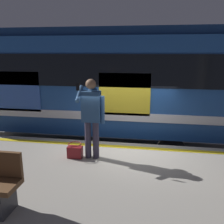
% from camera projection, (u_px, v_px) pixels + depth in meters
% --- Properties ---
extents(ground_plane, '(23.97, 23.97, 0.00)m').
position_uv_depth(ground_plane, '(126.00, 179.00, 6.66)').
color(ground_plane, '#4C4742').
extents(platform, '(15.83, 3.74, 1.07)m').
position_uv_depth(platform, '(116.00, 203.00, 4.74)').
color(platform, '#9E998E').
rests_on(platform, ground).
extents(safety_line, '(15.52, 0.16, 0.01)m').
position_uv_depth(safety_line, '(125.00, 147.00, 6.11)').
color(safety_line, yellow).
rests_on(safety_line, platform).
extents(track_rail_near, '(20.58, 0.08, 0.16)m').
position_uv_depth(track_rail_near, '(130.00, 157.00, 7.86)').
color(track_rail_near, slate).
rests_on(track_rail_near, ground).
extents(track_rail_far, '(20.58, 0.08, 0.16)m').
position_uv_depth(track_rail_far, '(133.00, 141.00, 9.23)').
color(track_rail_far, slate).
rests_on(track_rail_far, ground).
extents(train_carriage, '(9.16, 2.73, 3.90)m').
position_uv_depth(train_carriage, '(82.00, 79.00, 8.22)').
color(train_carriage, '#1E478C').
rests_on(train_carriage, ground).
extents(passenger, '(0.57, 0.55, 1.78)m').
position_uv_depth(passenger, '(92.00, 112.00, 5.29)').
color(passenger, '#383347').
rests_on(passenger, platform).
extents(handbag, '(0.33, 0.30, 0.34)m').
position_uv_depth(handbag, '(75.00, 151.00, 5.48)').
color(handbag, maroon).
rests_on(handbag, platform).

